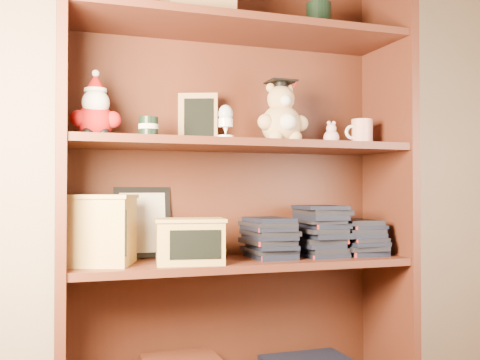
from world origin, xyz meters
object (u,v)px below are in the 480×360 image
Objects in this scene: grad_teddy_bear at (282,119)px; teacher_mug at (361,133)px; treats_box at (101,229)px; bookcase at (235,192)px.

grad_teddy_bear reaches higher than teacher_mug.
grad_teddy_bear is 0.88× the size of treats_box.
teacher_mug is at bearing 1.22° from grad_teddy_bear.
treats_box is (-0.61, 0.01, -0.37)m from grad_teddy_bear.
bookcase reaches higher than treats_box.
teacher_mug is (0.48, -0.05, 0.22)m from bookcase.
grad_teddy_bear is 0.32m from teacher_mug.
grad_teddy_bear is at bearing -178.78° from teacher_mug.
teacher_mug is 0.43× the size of treats_box.
grad_teddy_bear is (0.15, -0.06, 0.26)m from bookcase.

